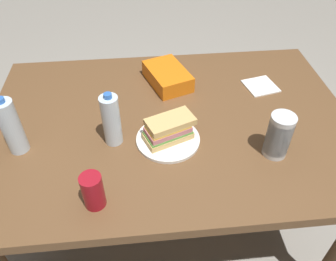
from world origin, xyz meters
TOP-DOWN VIEW (x-y plane):
  - ground_plane at (0.00, 0.00)m, footprint 8.00×8.00m
  - dining_table at (0.00, 0.00)m, footprint 1.43×0.98m
  - paper_plate at (-0.02, -0.12)m, footprint 0.23×0.23m
  - sandwich at (-0.02, -0.11)m, footprint 0.20×0.16m
  - soda_can_red at (-0.27, -0.37)m, footprint 0.07×0.07m
  - chip_bag at (0.01, 0.25)m, footprint 0.22×0.27m
  - water_bottle_tall at (-0.22, -0.10)m, footprint 0.06×0.06m
  - plastic_cup_stack at (0.35, -0.21)m, footprint 0.08×0.08m
  - water_bottle_spare at (-0.55, -0.10)m, footprint 0.07×0.07m
  - paper_napkin at (0.42, 0.18)m, footprint 0.16×0.16m

SIDE VIEW (x-z plane):
  - ground_plane at x=0.00m, z-range 0.00..0.00m
  - dining_table at x=0.00m, z-range 0.28..1.01m
  - paper_napkin at x=0.42m, z-range 0.73..0.74m
  - paper_plate at x=-0.02m, z-range 0.73..0.75m
  - chip_bag at x=0.01m, z-range 0.73..0.80m
  - sandwich at x=-0.02m, z-range 0.75..0.83m
  - soda_can_red at x=-0.27m, z-range 0.73..0.86m
  - plastic_cup_stack at x=0.35m, z-range 0.73..0.90m
  - water_bottle_tall at x=-0.22m, z-range 0.73..0.94m
  - water_bottle_spare at x=-0.55m, z-range 0.73..0.95m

